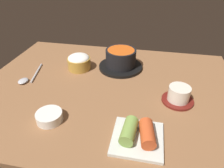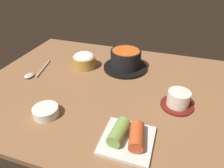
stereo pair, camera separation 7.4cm
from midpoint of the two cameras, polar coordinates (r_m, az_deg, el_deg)
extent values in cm
cube|color=brown|center=(78.46, -3.85, -1.59)|extent=(100.00, 76.00, 2.00)
cylinder|color=black|center=(90.62, 0.09, 4.87)|extent=(19.26, 19.26, 1.25)
cylinder|color=black|center=(88.62, 0.09, 7.36)|extent=(13.19, 13.19, 7.48)
cylinder|color=#D15619|center=(87.17, 0.09, 9.39)|extent=(11.61, 11.61, 0.60)
cylinder|color=#B78C38|center=(91.04, -11.59, 5.66)|extent=(10.06, 10.06, 5.09)
ellipsoid|color=white|center=(89.91, -11.77, 7.09)|extent=(9.26, 9.26, 3.52)
cylinder|color=maroon|center=(72.93, 15.27, -4.59)|extent=(10.95, 10.95, 0.80)
cylinder|color=silver|center=(71.22, 15.62, -2.71)|extent=(7.34, 7.34, 5.09)
cylinder|color=#C6D18C|center=(69.97, 15.89, -1.22)|extent=(6.24, 6.24, 0.40)
cube|color=silver|center=(57.84, 3.44, -15.24)|extent=(14.03, 14.03, 1.00)
cylinder|color=#7A9E47|center=(56.25, 0.99, -13.24)|extent=(4.65, 8.73, 3.93)
cylinder|color=#C64C23|center=(55.89, 6.09, -13.89)|extent=(5.18, 8.92, 3.93)
cylinder|color=white|center=(66.53, -20.41, -8.77)|extent=(8.06, 8.06, 2.95)
cylinder|color=#B73323|center=(65.78, -20.60, -8.01)|extent=(6.61, 6.61, 0.50)
cylinder|color=#B7B7BC|center=(93.55, -22.70, 2.90)|extent=(4.12, 15.20, 0.80)
ellipsoid|color=#B7B7BC|center=(89.20, -26.05, 0.72)|extent=(3.60, 4.68, 1.26)
camera|label=1|loc=(0.04, -92.86, -1.88)|focal=32.35mm
camera|label=2|loc=(0.04, 87.14, 1.88)|focal=32.35mm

